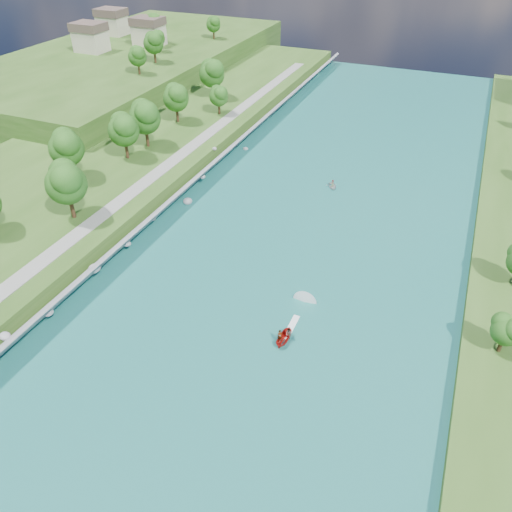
% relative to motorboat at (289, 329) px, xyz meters
% --- Properties ---
extents(ground, '(260.00, 260.00, 0.00)m').
position_rel_motorboat_xyz_m(ground, '(-5.87, -4.21, -0.70)').
color(ground, '#2D5119').
rests_on(ground, ground).
extents(river_water, '(55.00, 240.00, 0.10)m').
position_rel_motorboat_xyz_m(river_water, '(-5.87, 15.79, -0.65)').
color(river_water, '#1A665E').
rests_on(river_water, ground).
extents(berm_west, '(45.00, 240.00, 3.50)m').
position_rel_motorboat_xyz_m(berm_west, '(-55.87, 15.79, 1.05)').
color(berm_west, '#2D5119').
rests_on(berm_west, ground).
extents(ridge_west, '(60.00, 120.00, 9.00)m').
position_rel_motorboat_xyz_m(ridge_west, '(-88.37, 90.79, 3.80)').
color(ridge_west, '#2D5119').
rests_on(ridge_west, ground).
extents(riprap_bank, '(4.47, 236.00, 4.17)m').
position_rel_motorboat_xyz_m(riprap_bank, '(-31.71, 14.62, 1.10)').
color(riprap_bank, slate).
rests_on(riprap_bank, ground).
extents(riverside_path, '(3.00, 200.00, 0.10)m').
position_rel_motorboat_xyz_m(riverside_path, '(-38.37, 15.79, 2.85)').
color(riverside_path, gray).
rests_on(riverside_path, berm_west).
extents(ridge_houses, '(29.50, 29.50, 8.40)m').
position_rel_motorboat_xyz_m(ridge_houses, '(-94.53, 95.79, 12.61)').
color(ridge_houses, beige).
rests_on(ridge_houses, ridge_west).
extents(trees_west, '(17.19, 152.52, 13.51)m').
position_rel_motorboat_xyz_m(trees_west, '(-47.57, 5.02, 8.46)').
color(trees_west, '#1C5316').
rests_on(trees_west, berm_west).
extents(trees_ridge, '(21.03, 50.41, 10.82)m').
position_rel_motorboat_xyz_m(trees_ridge, '(-74.73, 91.07, 13.11)').
color(trees_ridge, '#1C5316').
rests_on(trees_ridge, ridge_west).
extents(motorboat, '(3.60, 18.64, 2.21)m').
position_rel_motorboat_xyz_m(motorboat, '(0.00, 0.00, 0.00)').
color(motorboat, '#A9120D').
rests_on(motorboat, river_water).
extents(raft, '(3.37, 3.72, 1.63)m').
position_rel_motorboat_xyz_m(raft, '(-6.07, 42.65, -0.23)').
color(raft, '#94989C').
rests_on(raft, river_water).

